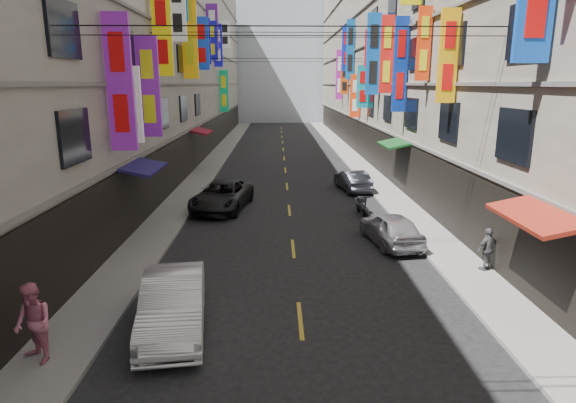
{
  "coord_description": "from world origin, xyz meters",
  "views": [
    {
      "loc": [
        -0.62,
        5.78,
        6.4
      ],
      "look_at": [
        -0.44,
        13.93,
        4.41
      ],
      "focal_mm": 30.0,
      "sensor_mm": 36.0,
      "label": 1
    }
  ],
  "objects_px": {
    "car_left_mid": "(173,303)",
    "car_left_far": "(222,196)",
    "car_right_far": "(352,180)",
    "pedestrian_lfar": "(33,324)",
    "scooter_far_right": "(362,206)",
    "pedestrian_rfar": "(488,249)",
    "car_right_mid": "(391,228)"
  },
  "relations": [
    {
      "from": "scooter_far_right",
      "to": "car_right_far",
      "type": "xyz_separation_m",
      "value": [
        0.38,
        5.68,
        0.2
      ]
    },
    {
      "from": "car_left_mid",
      "to": "pedestrian_rfar",
      "type": "distance_m",
      "value": 10.66
    },
    {
      "from": "car_right_mid",
      "to": "pedestrian_lfar",
      "type": "bearing_deg",
      "value": 30.21
    },
    {
      "from": "car_right_mid",
      "to": "pedestrian_lfar",
      "type": "height_order",
      "value": "pedestrian_lfar"
    },
    {
      "from": "scooter_far_right",
      "to": "pedestrian_rfar",
      "type": "distance_m",
      "value": 8.29
    },
    {
      "from": "car_left_mid",
      "to": "car_right_far",
      "type": "distance_m",
      "value": 18.63
    },
    {
      "from": "car_left_far",
      "to": "pedestrian_lfar",
      "type": "height_order",
      "value": "pedestrian_lfar"
    },
    {
      "from": "scooter_far_right",
      "to": "pedestrian_lfar",
      "type": "bearing_deg",
      "value": 48.33
    },
    {
      "from": "car_right_far",
      "to": "pedestrian_rfar",
      "type": "relative_size",
      "value": 2.55
    },
    {
      "from": "scooter_far_right",
      "to": "car_right_mid",
      "type": "xyz_separation_m",
      "value": [
        0.38,
        -4.53,
        0.23
      ]
    },
    {
      "from": "car_left_mid",
      "to": "pedestrian_lfar",
      "type": "xyz_separation_m",
      "value": [
        -2.82,
        -1.67,
        0.34
      ]
    },
    {
      "from": "car_left_mid",
      "to": "car_left_far",
      "type": "height_order",
      "value": "car_left_mid"
    },
    {
      "from": "car_right_mid",
      "to": "car_right_far",
      "type": "distance_m",
      "value": 10.21
    },
    {
      "from": "car_left_far",
      "to": "pedestrian_rfar",
      "type": "relative_size",
      "value": 3.45
    },
    {
      "from": "car_left_mid",
      "to": "car_right_mid",
      "type": "xyz_separation_m",
      "value": [
        7.4,
        6.89,
        -0.07
      ]
    },
    {
      "from": "pedestrian_lfar",
      "to": "pedestrian_rfar",
      "type": "relative_size",
      "value": 1.26
    },
    {
      "from": "car_right_far",
      "to": "pedestrian_rfar",
      "type": "bearing_deg",
      "value": 91.81
    },
    {
      "from": "car_right_mid",
      "to": "car_right_far",
      "type": "relative_size",
      "value": 1.02
    },
    {
      "from": "car_left_far",
      "to": "scooter_far_right",
      "type": "bearing_deg",
      "value": -0.77
    },
    {
      "from": "car_right_far",
      "to": "pedestrian_lfar",
      "type": "relative_size",
      "value": 2.02
    },
    {
      "from": "scooter_far_right",
      "to": "car_right_mid",
      "type": "relative_size",
      "value": 0.46
    },
    {
      "from": "car_right_far",
      "to": "pedestrian_lfar",
      "type": "distance_m",
      "value": 21.37
    },
    {
      "from": "pedestrian_rfar",
      "to": "car_right_far",
      "type": "bearing_deg",
      "value": -103.79
    },
    {
      "from": "scooter_far_right",
      "to": "car_left_far",
      "type": "bearing_deg",
      "value": -15.01
    },
    {
      "from": "scooter_far_right",
      "to": "car_left_far",
      "type": "distance_m",
      "value": 7.25
    },
    {
      "from": "car_left_mid",
      "to": "car_right_mid",
      "type": "height_order",
      "value": "car_left_mid"
    },
    {
      "from": "car_left_far",
      "to": "car_right_mid",
      "type": "height_order",
      "value": "car_left_far"
    },
    {
      "from": "scooter_far_right",
      "to": "car_left_mid",
      "type": "relative_size",
      "value": 0.4
    },
    {
      "from": "car_left_mid",
      "to": "pedestrian_lfar",
      "type": "relative_size",
      "value": 2.35
    },
    {
      "from": "car_right_mid",
      "to": "car_right_far",
      "type": "height_order",
      "value": "car_right_mid"
    },
    {
      "from": "pedestrian_lfar",
      "to": "pedestrian_rfar",
      "type": "height_order",
      "value": "pedestrian_lfar"
    },
    {
      "from": "car_left_far",
      "to": "car_right_far",
      "type": "bearing_deg",
      "value": 39.81
    }
  ]
}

